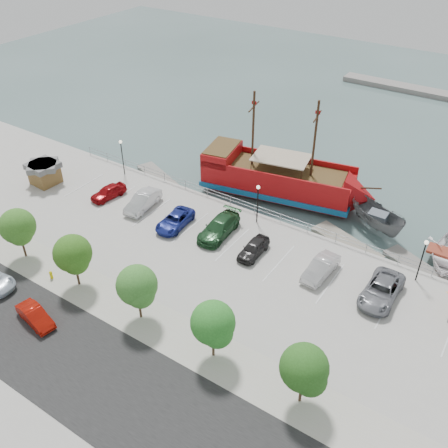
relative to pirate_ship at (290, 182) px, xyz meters
The scene contains 28 objects.
ground 14.00m from the pirate_ship, 89.55° to the right, with size 160.00×160.00×0.00m, color #405854.
land_slab 34.89m from the pirate_ship, 89.82° to the right, with size 100.00×58.00×1.20m, color #AAA69F.
street 29.87m from the pirate_ship, 89.79° to the right, with size 100.00×8.00×0.04m, color black.
sidewalk 23.87m from the pirate_ship, 89.74° to the right, with size 100.00×4.00×0.05m, color #B1AC98.
seawall_railing 6.07m from the pirate_ship, 88.97° to the right, with size 50.00×0.06×1.00m.
pirate_ship is the anchor object (origin of this frame).
patrol_boat 10.39m from the pirate_ship, ahead, with size 2.57×6.83×2.64m, color #5A5C5E.
dock_west 15.97m from the pirate_ship, 162.96° to the right, with size 7.02×2.01×0.40m, color gray.
dock_mid 10.12m from the pirate_ship, 27.84° to the right, with size 7.55×2.16×0.43m, color gray.
dock_east 16.65m from the pirate_ship, 16.31° to the right, with size 7.09×2.03×0.41m, color slate.
shed 27.61m from the pirate_ship, 149.98° to the right, with size 3.23×3.23×2.50m.
street_sedan 29.73m from the pirate_ship, 104.40° to the right, with size 1.37×3.91×1.29m, color #AA1206.
fire_hydrant 26.78m from the pirate_ship, 112.97° to the right, with size 0.28×0.28×0.80m.
lamp_post_left 19.43m from the pirate_ship, 157.67° to the right, with size 0.36×0.36×4.28m.
lamp_post_mid 7.59m from the pirate_ship, 89.15° to the right, with size 0.36×0.36×4.28m.
lamp_post_right 17.81m from the pirate_ship, 24.52° to the right, with size 0.36×0.36×4.28m.
tree_b 28.19m from the pirate_ship, 121.65° to the right, with size 3.30×3.20×5.00m.
tree_c 25.24m from the pirate_ship, 107.94° to the right, with size 3.30×3.20×5.00m.
tree_d 24.04m from the pirate_ship, 91.78° to the right, with size 3.30×3.20×5.00m.
tree_e 24.83m from the pirate_ship, 75.34° to the right, with size 3.30×3.20×5.00m.
tree_f 27.44m from the pirate_ship, 61.01° to the right, with size 3.30×3.20×5.00m.
parked_car_a 19.87m from the pirate_ship, 142.19° to the right, with size 1.65×4.09×1.40m, color maroon.
parked_car_b 16.18m from the pirate_ship, 133.80° to the right, with size 1.73×4.96×1.63m, color silver.
parked_car_c 13.98m from the pirate_ship, 116.98° to the right, with size 2.23×4.84×1.34m, color navy.
parked_car_d 11.37m from the pirate_ship, 99.63° to the right, with size 2.31×5.67×1.65m, color #1F4825.
parked_car_e 12.30m from the pirate_ship, 78.29° to the right, with size 1.64×4.08×1.39m, color black.
parked_car_f 14.36m from the pirate_ship, 51.87° to the right, with size 1.61×4.62×1.52m, color beige.
parked_car_g 18.13m from the pirate_ship, 38.20° to the right, with size 2.63×5.69×1.58m, color gray.
Camera 1 is at (20.06, -29.88, 28.96)m, focal length 40.00 mm.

